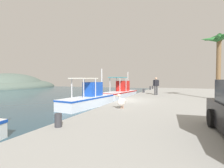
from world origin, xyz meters
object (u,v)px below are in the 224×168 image
object	(u,v)px
fisherman_standing	(156,85)
mooring_bollard_second	(144,91)
mooring_bollard_third	(150,88)
mooring_bollard_nearest	(58,120)
mooring_bollard_fourth	(153,87)
fishing_boat_third	(121,92)
palm_tree	(220,44)
fishing_boat_second	(89,99)
pelican	(122,101)

from	to	relation	value
fisherman_standing	mooring_bollard_second	bearing A→B (deg)	34.96
mooring_bollard_third	mooring_bollard_nearest	bearing A→B (deg)	180.00
mooring_bollard_third	mooring_bollard_fourth	size ratio (longest dim) A/B	1.07
fishing_boat_third	mooring_bollard_fourth	xyz separation A→B (m)	(6.58, -2.95, 0.36)
mooring_bollard_fourth	palm_tree	xyz separation A→B (m)	(-11.56, -6.53, 3.93)
fisherman_standing	mooring_bollard_second	distance (m)	2.96
fishing_boat_second	palm_tree	world-z (taller)	palm_tree
mooring_bollard_second	mooring_bollard_third	distance (m)	4.80
fishing_boat_second	mooring_bollard_third	distance (m)	11.86
fisherman_standing	fishing_boat_second	bearing A→B (deg)	129.56
pelican	palm_tree	size ratio (longest dim) A/B	0.19
mooring_bollard_second	mooring_bollard_fourth	world-z (taller)	mooring_bollard_fourth
fisherman_standing	mooring_bollard_third	world-z (taller)	fisherman_standing
fishing_boat_second	palm_tree	bearing A→B (deg)	-77.80
fishing_boat_second	mooring_bollard_fourth	size ratio (longest dim) A/B	12.39
fishing_boat_third	mooring_bollard_second	size ratio (longest dim) A/B	15.12
fishing_boat_third	mooring_bollard_second	world-z (taller)	fishing_boat_third
palm_tree	mooring_bollard_third	bearing A→B (deg)	35.40
fishing_boat_second	mooring_bollard_nearest	xyz separation A→B (m)	(-8.15, -3.43, 0.34)
mooring_bollard_third	palm_tree	bearing A→B (deg)	-144.60
mooring_bollard_nearest	mooring_bollard_third	world-z (taller)	mooring_bollard_third
pelican	mooring_bollard_third	distance (m)	15.54
fisherman_standing	mooring_bollard_nearest	xyz separation A→B (m)	(-12.34, 1.65, -0.72)
fishing_boat_third	mooring_bollard_fourth	distance (m)	7.22
fishing_boat_second	mooring_bollard_second	xyz separation A→B (m)	(6.55, -3.43, 0.33)
mooring_bollard_nearest	mooring_bollard_second	xyz separation A→B (m)	(14.70, -0.00, -0.01)
mooring_bollard_third	pelican	bearing A→B (deg)	-176.71
mooring_bollard_second	mooring_bollard_third	bearing A→B (deg)	-0.00
fisherman_standing	mooring_bollard_fourth	world-z (taller)	fisherman_standing
pelican	fisherman_standing	distance (m)	8.41
mooring_bollard_second	palm_tree	size ratio (longest dim) A/B	0.09
fishing_boat_third	mooring_bollard_third	bearing A→B (deg)	-34.99
pelican	mooring_bollard_second	world-z (taller)	pelican
pelican	palm_tree	bearing A→B (deg)	-41.74
mooring_bollard_third	mooring_bollard_fourth	bearing A→B (deg)	0.00
mooring_bollard_nearest	mooring_bollard_third	distance (m)	19.50
pelican	mooring_bollard_fourth	bearing A→B (deg)	2.86
palm_tree	mooring_bollard_nearest	bearing A→B (deg)	147.62
pelican	mooring_bollard_fourth	distance (m)	17.90
mooring_bollard_third	fishing_boat_second	bearing A→B (deg)	163.20
mooring_bollard_nearest	palm_tree	world-z (taller)	palm_tree
fishing_boat_second	pelican	world-z (taller)	fishing_boat_second
fisherman_standing	mooring_bollard_fourth	xyz separation A→B (m)	(9.52, 1.65, -0.70)
fishing_boat_third	mooring_bollard_second	xyz separation A→B (m)	(-0.58, -2.95, 0.33)
mooring_bollard_second	fishing_boat_third	bearing A→B (deg)	78.84
mooring_bollard_nearest	mooring_bollard_fourth	distance (m)	21.86
fishing_boat_third	palm_tree	bearing A→B (deg)	-117.67
fishing_boat_second	pelican	distance (m)	6.03
mooring_bollard_second	mooring_bollard_fourth	distance (m)	7.16
palm_tree	fishing_boat_third	bearing A→B (deg)	62.33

